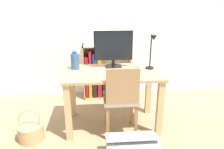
{
  "coord_description": "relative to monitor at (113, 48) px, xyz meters",
  "views": [
    {
      "loc": [
        -0.21,
        -2.46,
        1.56
      ],
      "look_at": [
        0.0,
        0.1,
        0.65
      ],
      "focal_mm": 35.0,
      "sensor_mm": 36.0,
      "label": 1
    }
  ],
  "objects": [
    {
      "name": "chair",
      "position": [
        0.06,
        -0.39,
        -0.49
      ],
      "size": [
        0.4,
        0.4,
        0.87
      ],
      "rotation": [
        0.0,
        0.0,
        -0.02
      ],
      "color": "#9E937F",
      "rests_on": "ground_plane"
    },
    {
      "name": "desk_lamp",
      "position": [
        0.45,
        -0.15,
        0.01
      ],
      "size": [
        0.1,
        0.19,
        0.43
      ],
      "color": "black",
      "rests_on": "desk"
    },
    {
      "name": "basket",
      "position": [
        -0.99,
        -0.42,
        -0.87
      ],
      "size": [
        0.29,
        0.29,
        0.38
      ],
      "color": "tan",
      "rests_on": "ground_plane"
    },
    {
      "name": "ground_plane",
      "position": [
        -0.02,
        -0.18,
        -0.98
      ],
      "size": [
        10.0,
        10.0,
        0.0
      ],
      "primitive_type": "plane",
      "color": "#997F5B"
    },
    {
      "name": "vase",
      "position": [
        -0.47,
        -0.03,
        -0.15
      ],
      "size": [
        0.1,
        0.1,
        0.24
      ],
      "color": "#33598C",
      "rests_on": "desk"
    },
    {
      "name": "wall_back",
      "position": [
        -0.02,
        0.88,
        0.32
      ],
      "size": [
        8.0,
        0.05,
        2.6
      ],
      "color": "white",
      "rests_on": "ground_plane"
    },
    {
      "name": "desk",
      "position": [
        -0.02,
        -0.18,
        -0.4
      ],
      "size": [
        1.16,
        0.67,
        0.72
      ],
      "color": "tan",
      "rests_on": "ground_plane"
    },
    {
      "name": "bookshelf",
      "position": [
        -0.17,
        0.71,
        -0.59
      ],
      "size": [
        0.75,
        0.28,
        0.87
      ],
      "color": "tan",
      "rests_on": "ground_plane"
    },
    {
      "name": "keyboard",
      "position": [
        0.0,
        -0.27,
        -0.24
      ],
      "size": [
        0.35,
        0.12,
        0.02
      ],
      "color": "silver",
      "rests_on": "desk"
    },
    {
      "name": "monitor",
      "position": [
        0.0,
        0.0,
        0.0
      ],
      "size": [
        0.48,
        0.21,
        0.46
      ],
      "color": "black",
      "rests_on": "desk"
    }
  ]
}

